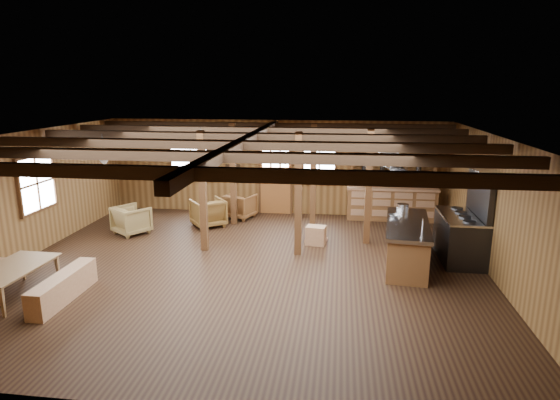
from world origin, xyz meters
The scene contains 21 objects.
room centered at (0.00, 0.00, 1.40)m, with size 10.04×9.04×2.84m.
ceiling_joists centered at (0.00, 0.18, 2.68)m, with size 9.80×8.82×0.18m.
timber_posts centered at (0.52, 2.08, 1.40)m, with size 3.95×2.35×2.80m.
back_door centered at (0.00, 4.45, 0.88)m, with size 1.02×0.08×2.15m.
window_back_left centered at (-2.60, 4.46, 1.60)m, with size 1.32×0.06×1.32m.
window_back_right centered at (1.30, 4.46, 1.60)m, with size 1.02×0.06×1.32m.
window_left centered at (-4.96, 0.50, 1.60)m, with size 0.14×1.24×1.32m.
notice_boards centered at (-1.50, 4.46, 1.64)m, with size 1.08×0.03×0.90m.
back_counter centered at (3.40, 4.20, 0.60)m, with size 2.55×0.60×2.45m.
pendant_lamps centered at (-2.25, 1.00, 2.25)m, with size 1.86×2.36×0.66m.
pot_rack centered at (2.97, 0.32, 2.26)m, with size 0.39×3.00×0.45m.
kitchen_island centered at (3.38, 0.67, 0.48)m, with size 1.14×2.58×1.20m.
step_stool centered at (1.37, 1.72, 0.23)m, with size 0.52×0.37×0.46m, color #9B6746.
commercial_range centered at (4.64, 1.12, 0.68)m, with size 0.89×1.74×2.15m.
dining_table centered at (-3.90, -1.92, 0.29)m, with size 1.65×0.92×0.58m, color olive.
bench_aisle centered at (-2.96, -1.92, 0.24)m, with size 0.33×1.76×0.48m, color #9B6746.
armchair_a centered at (-1.65, 2.87, 0.38)m, with size 0.82×0.84×0.76m, color brown.
armchair_b centered at (-0.95, 3.80, 0.36)m, with size 0.76×0.79×0.72m, color brown.
armchair_c centered at (-3.44, 1.96, 0.37)m, with size 0.79×0.81×0.74m, color olive.
counter_pot centered at (3.38, 1.64, 1.02)m, with size 0.27×0.27×0.16m, color silver.
bowl centered at (3.13, 1.08, 0.97)m, with size 0.23×0.23×0.06m, color silver.
Camera 1 is at (1.91, -9.14, 3.76)m, focal length 30.00 mm.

